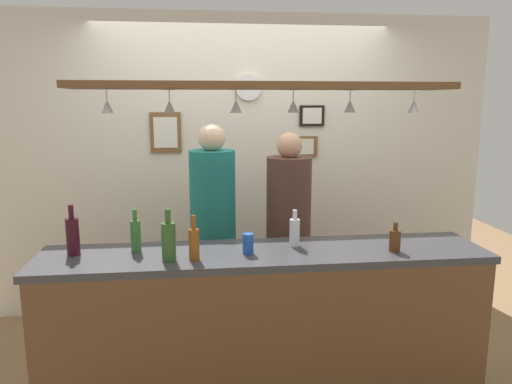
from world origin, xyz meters
TOP-DOWN VIEW (x-y plane):
  - ground_plane at (0.00, 0.00)m, footprint 8.00×8.00m
  - back_wall at (0.00, 1.10)m, footprint 4.40×0.06m
  - bar_counter at (0.00, -0.50)m, footprint 2.70×0.55m
  - overhead_glass_rack at (0.00, -0.30)m, footprint 2.20×0.36m
  - hanging_wineglass_far_left at (-0.88, -0.34)m, footprint 0.07×0.07m
  - hanging_wineglass_left at (-0.55, -0.24)m, footprint 0.07×0.07m
  - hanging_wineglass_center_left at (-0.17, -0.31)m, footprint 0.07×0.07m
  - hanging_wineglass_center at (0.18, -0.28)m, footprint 0.07×0.07m
  - hanging_wineglass_center_right at (0.52, -0.28)m, footprint 0.07×0.07m
  - hanging_wineglass_right at (0.88, -0.37)m, footprint 0.07×0.07m
  - person_middle_teal_shirt at (-0.29, 0.41)m, footprint 0.34×0.34m
  - person_right_brown_shirt at (0.29, 0.41)m, footprint 0.34×0.34m
  - bottle_soda_clear at (0.20, -0.27)m, footprint 0.06×0.06m
  - bottle_beer_green_import at (-0.77, -0.27)m, footprint 0.06×0.06m
  - bottle_beer_amber_tall at (-0.42, -0.47)m, footprint 0.06×0.06m
  - bottle_champagne_green at (-0.56, -0.46)m, footprint 0.08×0.08m
  - bottle_beer_brown_stubby at (0.77, -0.45)m, footprint 0.07×0.07m
  - bottle_wine_dark_red at (-1.13, -0.29)m, footprint 0.08×0.08m
  - drink_can at (-0.11, -0.39)m, footprint 0.07×0.07m
  - picture_frame_upper_small at (0.61, 1.06)m, footprint 0.22×0.02m
  - picture_frame_lower_pair at (0.51, 1.06)m, footprint 0.30×0.02m
  - picture_frame_caricature at (-0.66, 1.06)m, footprint 0.26×0.02m
  - wall_clock at (0.05, 1.05)m, footprint 0.22×0.03m

SIDE VIEW (x-z plane):
  - ground_plane at x=0.00m, z-range 0.00..0.00m
  - bar_counter at x=0.00m, z-range 0.17..1.15m
  - person_right_brown_shirt at x=0.29m, z-range 0.17..1.80m
  - person_middle_teal_shirt at x=-0.29m, z-range 0.18..1.88m
  - drink_can at x=-0.11m, z-range 0.98..1.10m
  - bottle_beer_brown_stubby at x=0.77m, z-range 0.96..1.14m
  - bottle_soda_clear at x=0.20m, z-range 0.95..1.18m
  - bottle_beer_amber_tall at x=-0.42m, z-range 0.95..1.21m
  - bottle_beer_green_import at x=-0.77m, z-range 0.95..1.21m
  - bottle_wine_dark_red at x=-1.13m, z-range 0.94..1.24m
  - bottle_champagne_green at x=-0.56m, z-range 0.94..1.24m
  - back_wall at x=0.00m, z-range 0.00..2.60m
  - picture_frame_lower_pair at x=0.51m, z-range 1.38..1.56m
  - picture_frame_caricature at x=-0.66m, z-range 1.43..1.77m
  - picture_frame_upper_small at x=0.61m, z-range 1.65..1.83m
  - hanging_wineglass_far_left at x=-0.88m, z-range 1.77..1.91m
  - hanging_wineglass_left at x=-0.55m, z-range 1.77..1.91m
  - hanging_wineglass_center_left at x=-0.17m, z-range 1.77..1.91m
  - hanging_wineglass_center at x=0.18m, z-range 1.77..1.91m
  - hanging_wineglass_center_right at x=0.52m, z-range 1.77..1.91m
  - hanging_wineglass_right at x=0.88m, z-range 1.77..1.91m
  - overhead_glass_rack at x=0.00m, z-range 1.93..1.97m
  - wall_clock at x=0.05m, z-range 1.87..2.09m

